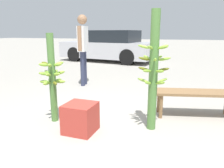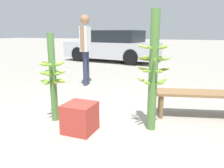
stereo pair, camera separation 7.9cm
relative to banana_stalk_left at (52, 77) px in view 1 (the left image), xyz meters
name	(u,v)px [view 1 (the left image)]	position (x,y,z in m)	size (l,w,h in m)	color
ground_plane	(96,129)	(0.72, -0.07, -0.68)	(80.00, 80.00, 0.00)	#9E998E
banana_stalk_left	(52,77)	(0.00, 0.00, 0.00)	(0.38, 0.38, 1.32)	#4C7A38
banana_stalk_center	(153,71)	(1.44, 0.23, 0.14)	(0.44, 0.44, 1.61)	#4C7A38
vendor_person	(83,43)	(-0.65, 2.25, 0.38)	(0.23, 0.58, 1.74)	#2D334C
market_bench	(195,95)	(2.00, 0.93, -0.33)	(1.38, 0.70, 0.41)	olive
parked_car	(109,46)	(-1.76, 6.90, 0.00)	(4.47, 2.23, 1.41)	#B7B7BC
produce_crate	(80,118)	(0.56, -0.21, -0.48)	(0.40, 0.40, 0.40)	#B2382D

